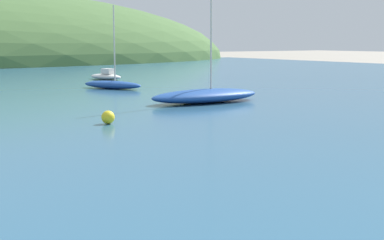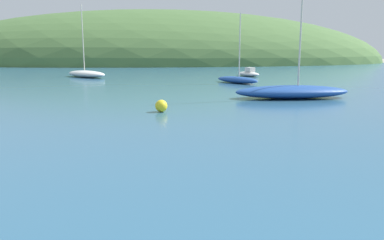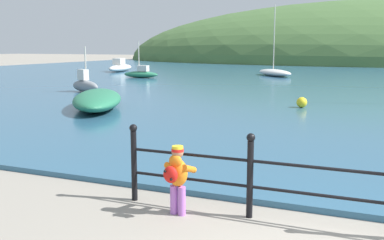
{
  "view_description": "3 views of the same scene",
  "coord_description": "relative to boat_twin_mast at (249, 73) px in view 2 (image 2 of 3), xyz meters",
  "views": [
    {
      "loc": [
        -9.0,
        -1.65,
        2.51
      ],
      "look_at": [
        -3.1,
        7.18,
        0.93
      ],
      "focal_mm": 50.0,
      "sensor_mm": 36.0,
      "label": 1
    },
    {
      "loc": [
        -2.99,
        0.69,
        2.01
      ],
      "look_at": [
        -2.24,
        6.55,
        0.92
      ],
      "focal_mm": 35.0,
      "sensor_mm": 36.0,
      "label": 2
    },
    {
      "loc": [
        0.19,
        -4.36,
        2.39
      ],
      "look_at": [
        -3.24,
        3.82,
        0.92
      ],
      "focal_mm": 42.0,
      "sensor_mm": 36.0,
      "label": 3
    }
  ],
  "objects": [
    {
      "name": "mooring_buoy",
      "position": [
        -7.6,
        -16.7,
        -0.03
      ],
      "size": [
        0.39,
        0.39,
        0.39
      ],
      "primitive_type": "sphere",
      "color": "yellow",
      "rests_on": "water"
    },
    {
      "name": "boat_twin_mast",
      "position": [
        0.0,
        0.0,
        0.0
      ],
      "size": [
        1.67,
        2.7,
        0.7
      ],
      "color": "silver",
      "rests_on": "water"
    },
    {
      "name": "water",
      "position": [
        -5.14,
        2.74,
        -0.28
      ],
      "size": [
        80.0,
        60.0,
        0.1
      ],
      "primitive_type": "cube",
      "color": "#2D5B7A",
      "rests_on": "ground"
    },
    {
      "name": "boat_green_fishing",
      "position": [
        -2.04,
        -13.77,
        0.06
      ],
      "size": [
        4.81,
        1.83,
        5.78
      ],
      "color": "#1E4793",
      "rests_on": "water"
    },
    {
      "name": "boat_far_left",
      "position": [
        -12.43,
        0.46,
        0.05
      ],
      "size": [
        3.9,
        4.22,
        5.31
      ],
      "color": "silver",
      "rests_on": "water"
    },
    {
      "name": "far_hillside",
      "position": [
        -5.14,
        39.68,
        -0.33
      ],
      "size": [
        81.24,
        44.68,
        18.1
      ],
      "color": "#476B38",
      "rests_on": "ground"
    },
    {
      "name": "boat_mid_harbor",
      "position": [
        -2.47,
        -6.15,
        0.01
      ],
      "size": [
        2.44,
        3.43,
        4.17
      ],
      "color": "#1E4793",
      "rests_on": "water"
    }
  ]
}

